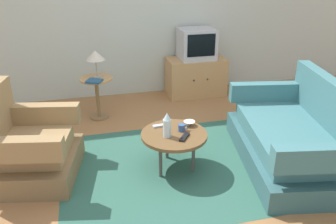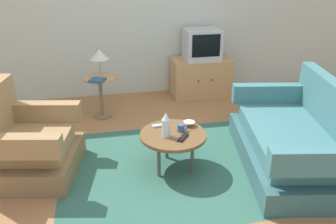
{
  "view_description": "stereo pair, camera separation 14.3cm",
  "coord_description": "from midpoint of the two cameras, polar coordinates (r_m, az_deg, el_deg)",
  "views": [
    {
      "loc": [
        -0.75,
        -3.15,
        2.12
      ],
      "look_at": [
        0.08,
        0.23,
        0.55
      ],
      "focal_mm": 37.8,
      "sensor_mm": 36.0,
      "label": 1
    },
    {
      "loc": [
        -0.61,
        -3.18,
        2.12
      ],
      "look_at": [
        0.08,
        0.23,
        0.55
      ],
      "focal_mm": 37.8,
      "sensor_mm": 36.0,
      "label": 2
    }
  ],
  "objects": [
    {
      "name": "book",
      "position": [
        4.71,
        -12.67,
        4.89
      ],
      "size": [
        0.25,
        0.23,
        0.02
      ],
      "rotation": [
        0.0,
        0.0,
        -0.46
      ],
      "color": "navy",
      "rests_on": "side_table"
    },
    {
      "name": "back_wall",
      "position": [
        5.61,
        -7.02,
        16.24
      ],
      "size": [
        9.0,
        0.12,
        2.7
      ],
      "primitive_type": "cube",
      "color": "#B2BCB2",
      "rests_on": "ground"
    },
    {
      "name": "television",
      "position": [
        5.58,
        3.91,
        10.9
      ],
      "size": [
        0.54,
        0.45,
        0.46
      ],
      "color": "#B7B7BC",
      "rests_on": "tv_stand"
    },
    {
      "name": "tv_remote_dark",
      "position": [
        3.57,
        1.52,
        -4.08
      ],
      "size": [
        0.15,
        0.17,
        0.02
      ],
      "rotation": [
        0.0,
        0.0,
        0.93
      ],
      "color": "black",
      "rests_on": "coffee_table"
    },
    {
      "name": "bowl",
      "position": [
        3.81,
        2.39,
        -1.86
      ],
      "size": [
        0.12,
        0.12,
        0.05
      ],
      "color": "silver",
      "rests_on": "coffee_table"
    },
    {
      "name": "coffee_table",
      "position": [
        3.67,
        -0.13,
        -3.96
      ],
      "size": [
        0.69,
        0.69,
        0.42
      ],
      "color": "brown",
      "rests_on": "ground"
    },
    {
      "name": "table_lamp",
      "position": [
        4.8,
        -12.48,
        8.78
      ],
      "size": [
        0.25,
        0.25,
        0.37
      ],
      "color": "#9E937A",
      "rests_on": "side_table"
    },
    {
      "name": "couch",
      "position": [
        4.03,
        18.84,
        -4.1
      ],
      "size": [
        1.26,
        1.85,
        0.91
      ],
      "rotation": [
        0.0,
        0.0,
        1.39
      ],
      "color": "#325C60",
      "rests_on": "ground"
    },
    {
      "name": "side_table",
      "position": [
        4.93,
        -12.22,
        3.53
      ],
      "size": [
        0.44,
        0.44,
        0.59
      ],
      "color": "tan",
      "rests_on": "ground"
    },
    {
      "name": "tv_stand",
      "position": [
        5.73,
        3.76,
        5.72
      ],
      "size": [
        0.91,
        0.52,
        0.6
      ],
      "color": "tan",
      "rests_on": "ground"
    },
    {
      "name": "vase",
      "position": [
        3.54,
        -1.32,
        -2.15
      ],
      "size": [
        0.08,
        0.08,
        0.27
      ],
      "color": "silver",
      "rests_on": "coffee_table"
    },
    {
      "name": "mug",
      "position": [
        3.69,
        1.15,
        -2.55
      ],
      "size": [
        0.11,
        0.07,
        0.08
      ],
      "color": "#335184",
      "rests_on": "coffee_table"
    },
    {
      "name": "tv_remote_silver",
      "position": [
        3.8,
        -2.38,
        -2.22
      ],
      "size": [
        0.16,
        0.06,
        0.02
      ],
      "rotation": [
        0.0,
        0.0,
        3.25
      ],
      "color": "#B2B2B7",
      "rests_on": "coffee_table"
    },
    {
      "name": "area_rug",
      "position": [
        3.87,
        -0.12,
        -8.93
      ],
      "size": [
        2.37,
        1.95,
        0.0
      ],
      "primitive_type": "cube",
      "color": "#2D5B4C",
      "rests_on": "ground"
    },
    {
      "name": "armchair",
      "position": [
        3.89,
        -22.85,
        -5.47
      ],
      "size": [
        1.0,
        1.05,
        0.94
      ],
      "rotation": [
        0.0,
        0.0,
        -1.76
      ],
      "color": "brown",
      "rests_on": "ground"
    },
    {
      "name": "ground_plane",
      "position": [
        3.87,
        -1.45,
        -8.94
      ],
      "size": [
        16.0,
        16.0,
        0.0
      ],
      "primitive_type": "plane",
      "color": "olive"
    }
  ]
}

